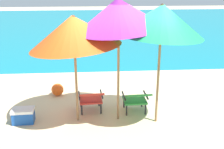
# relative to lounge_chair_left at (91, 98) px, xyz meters

# --- Properties ---
(ground_plane) EXTENTS (40.00, 40.00, 0.00)m
(ground_plane) POSITION_rel_lounge_chair_left_xyz_m (0.52, 4.15, -0.40)
(ground_plane) COLOR beige
(ocean_band) EXTENTS (40.00, 18.00, 0.01)m
(ocean_band) POSITION_rel_lounge_chair_left_xyz_m (0.52, 11.98, -0.40)
(ocean_band) COLOR teal
(ocean_band) RESTS_ON ground_plane
(lounge_chair_left) EXTENTS (0.60, 0.91, 0.68)m
(lounge_chair_left) POSITION_rel_lounge_chair_left_xyz_m (0.00, 0.00, 0.00)
(lounge_chair_left) COLOR red
(lounge_chair_left) RESTS_ON ground_plane
(lounge_chair_right) EXTENTS (0.56, 0.89, 0.68)m
(lounge_chair_right) POSITION_rel_lounge_chair_left_xyz_m (1.02, -0.11, 0.00)
(lounge_chair_right) COLOR #338E3D
(lounge_chair_right) RESTS_ON ground_plane
(beach_umbrella_left) EXTENTS (2.34, 2.31, 2.38)m
(beach_umbrella_left) POSITION_rel_lounge_chair_left_xyz_m (-0.30, -0.30, 1.58)
(beach_umbrella_left) COLOR olive
(beach_umbrella_left) RESTS_ON ground_plane
(beach_umbrella_center) EXTENTS (2.27, 2.23, 2.71)m
(beach_umbrella_center) POSITION_rel_lounge_chair_left_xyz_m (0.59, -0.30, 1.91)
(beach_umbrella_center) COLOR olive
(beach_umbrella_center) RESTS_ON ground_plane
(beach_umbrella_right) EXTENTS (1.81, 1.78, 2.57)m
(beach_umbrella_right) POSITION_rel_lounge_chair_left_xyz_m (1.41, -0.47, 1.81)
(beach_umbrella_right) COLOR olive
(beach_umbrella_right) RESTS_ON ground_plane
(beach_ball) EXTENTS (0.33, 0.33, 0.33)m
(beach_ball) POSITION_rel_lounge_chair_left_xyz_m (-0.89, 1.13, -0.24)
(beach_ball) COLOR #EA5619
(beach_ball) RESTS_ON ground_plane
(cooler_box) EXTENTS (0.48, 0.34, 0.32)m
(cooler_box) POSITION_rel_lounge_chair_left_xyz_m (-1.47, -0.31, -0.24)
(cooler_box) COLOR #194CA5
(cooler_box) RESTS_ON ground_plane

